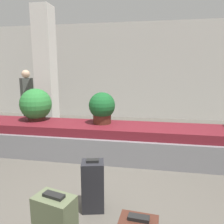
{
  "coord_description": "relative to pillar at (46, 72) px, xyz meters",
  "views": [
    {
      "loc": [
        0.72,
        -2.35,
        1.65
      ],
      "look_at": [
        0.0,
        1.62,
        0.87
      ],
      "focal_mm": 35.0,
      "sensor_mm": 36.0,
      "label": 1
    }
  ],
  "objects": [
    {
      "name": "carousel",
      "position": [
        1.95,
        -1.31,
        -1.3
      ],
      "size": [
        8.46,
        0.98,
        0.62
      ],
      "color": "gray",
      "rests_on": "ground_plane"
    },
    {
      "name": "pillar",
      "position": [
        0.0,
        0.0,
        0.0
      ],
      "size": [
        0.44,
        0.44,
        3.2
      ],
      "color": "silver",
      "rests_on": "ground_plane"
    },
    {
      "name": "potted_plant_0",
      "position": [
        1.74,
        -1.22,
        -0.67
      ],
      "size": [
        0.51,
        0.51,
        0.61
      ],
      "color": "#4C2319",
      "rests_on": "carousel"
    },
    {
      "name": "ground_plane",
      "position": [
        1.95,
        -2.93,
        -1.6
      ],
      "size": [
        18.0,
        18.0,
        0.0
      ],
      "primitive_type": "plane",
      "color": "#59544C"
    },
    {
      "name": "traveler_0",
      "position": [
        -0.87,
        0.49,
        -0.62
      ],
      "size": [
        0.33,
        0.37,
        1.65
      ],
      "rotation": [
        0.0,
        0.0,
        1.0
      ],
      "color": "#282833",
      "rests_on": "ground_plane"
    },
    {
      "name": "potted_plant_2",
      "position": [
        0.33,
        -1.18,
        -0.66
      ],
      "size": [
        0.65,
        0.65,
        0.66
      ],
      "color": "#381914",
      "rests_on": "carousel"
    },
    {
      "name": "back_wall",
      "position": [
        1.95,
        2.29,
        0.0
      ],
      "size": [
        18.0,
        0.06,
        3.2
      ],
      "color": "beige",
      "rests_on": "ground_plane"
    },
    {
      "name": "suitcase_4",
      "position": [
        2.03,
        -2.99,
        -1.29
      ],
      "size": [
        0.3,
        0.28,
        0.63
      ],
      "rotation": [
        0.0,
        0.0,
        0.23
      ],
      "color": "#232328",
      "rests_on": "ground_plane"
    },
    {
      "name": "suitcase_2",
      "position": [
        1.83,
        -3.61,
        -1.34
      ],
      "size": [
        0.41,
        0.31,
        0.55
      ],
      "rotation": [
        0.0,
        0.0,
        -0.25
      ],
      "color": "#5B6647",
      "rests_on": "ground_plane"
    }
  ]
}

